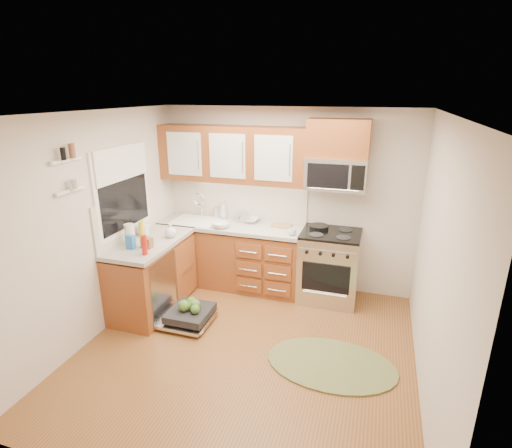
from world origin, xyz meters
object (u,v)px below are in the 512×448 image
(skillet, at_px, (319,227))
(stock_pot, at_px, (243,217))
(microwave, at_px, (336,173))
(sink, at_px, (196,229))
(bowl_a, at_px, (250,220))
(bowl_b, at_px, (221,225))
(upper_cabinets, at_px, (232,154))
(cutting_board, at_px, (282,226))
(paper_towel_roll, at_px, (130,234))
(rug, at_px, (331,364))
(cup, at_px, (292,232))
(range, at_px, (329,266))
(dishwasher, at_px, (187,315))

(skillet, distance_m, stock_pot, 1.10)
(skillet, bearing_deg, microwave, 4.73)
(sink, height_order, skillet, skillet)
(bowl_a, bearing_deg, sink, -166.78)
(bowl_a, relative_size, bowl_b, 1.02)
(bowl_a, bearing_deg, upper_cabinets, -174.09)
(cutting_board, relative_size, paper_towel_roll, 1.04)
(microwave, relative_size, paper_towel_roll, 3.00)
(rug, xyz_separation_m, bowl_b, (-1.70, 1.23, 0.95))
(bowl_b, height_order, cup, cup)
(sink, relative_size, bowl_a, 2.53)
(range, bearing_deg, skillet, 149.06)
(rug, distance_m, cutting_board, 2.01)
(rug, bearing_deg, cup, 120.16)
(stock_pot, distance_m, cutting_board, 0.59)
(bowl_b, bearing_deg, upper_cabinets, 79.69)
(paper_towel_roll, distance_m, cup, 2.01)
(cutting_board, bearing_deg, rug, -58.90)
(sink, height_order, cutting_board, cutting_board)
(sink, xyz_separation_m, paper_towel_roll, (-0.35, -1.06, 0.25))
(stock_pot, relative_size, bowl_a, 0.79)
(range, height_order, paper_towel_roll, paper_towel_roll)
(bowl_b, bearing_deg, rug, -35.87)
(stock_pot, bearing_deg, skillet, -3.37)
(dishwasher, bearing_deg, cutting_board, 55.73)
(skillet, height_order, bowl_a, skillet)
(upper_cabinets, xyz_separation_m, microwave, (1.41, -0.02, -0.18))
(microwave, xyz_separation_m, bowl_a, (-1.16, 0.05, -0.74))
(microwave, distance_m, bowl_b, 1.67)
(sink, height_order, rug, sink)
(upper_cabinets, xyz_separation_m, cutting_board, (0.72, -0.02, -0.94))
(rug, bearing_deg, stock_pot, 133.67)
(range, bearing_deg, paper_towel_roll, -154.79)
(cutting_board, height_order, bowl_a, bowl_a)
(sink, xyz_separation_m, rug, (2.16, -1.40, -0.79))
(range, relative_size, bowl_a, 3.88)
(range, height_order, sink, range)
(sink, height_order, cup, cup)
(cutting_board, height_order, paper_towel_roll, paper_towel_roll)
(bowl_b, bearing_deg, skillet, 12.49)
(microwave, height_order, skillet, microwave)
(rug, bearing_deg, bowl_b, 144.13)
(range, bearing_deg, rug, -80.60)
(range, height_order, rug, range)
(range, height_order, bowl_a, bowl_a)
(upper_cabinets, bearing_deg, bowl_b, -100.31)
(rug, xyz_separation_m, stock_pot, (-1.51, 1.58, 0.97))
(microwave, relative_size, bowl_a, 3.11)
(sink, xyz_separation_m, cup, (1.45, -0.17, 0.17))
(microwave, distance_m, stock_pot, 1.46)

